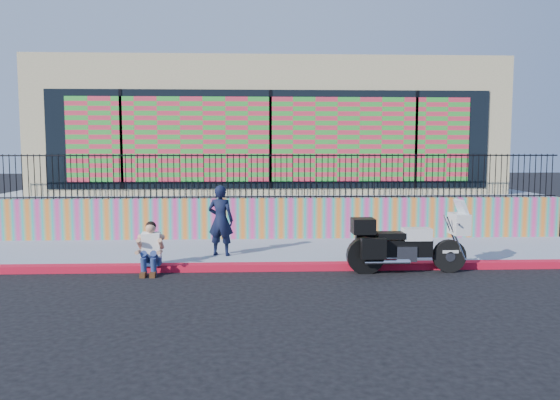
{
  "coord_description": "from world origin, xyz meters",
  "views": [
    {
      "loc": [
        -0.41,
        -11.49,
        2.62
      ],
      "look_at": [
        0.14,
        1.2,
        1.4
      ],
      "focal_mm": 35.0,
      "sensor_mm": 36.0,
      "label": 1
    }
  ],
  "objects": [
    {
      "name": "storefront_building",
      "position": [
        0.0,
        8.13,
        3.25
      ],
      "size": [
        14.0,
        8.06,
        4.0
      ],
      "color": "tan",
      "rests_on": "elevated_platform"
    },
    {
      "name": "metal_fence",
      "position": [
        0.0,
        3.25,
        1.85
      ],
      "size": [
        15.8,
        0.04,
        1.2
      ],
      "primitive_type": null,
      "color": "black",
      "rests_on": "mural_wall"
    },
    {
      "name": "elevated_platform",
      "position": [
        0.0,
        8.35,
        0.62
      ],
      "size": [
        16.0,
        10.0,
        1.25
      ],
      "primitive_type": "cube",
      "color": "gray",
      "rests_on": "ground"
    },
    {
      "name": "red_curb",
      "position": [
        0.0,
        0.0,
        0.07
      ],
      "size": [
        16.0,
        0.3,
        0.15
      ],
      "primitive_type": "cube",
      "color": "red",
      "rests_on": "ground"
    },
    {
      "name": "seated_man",
      "position": [
        -2.61,
        -0.25,
        0.45
      ],
      "size": [
        0.54,
        0.71,
        1.06
      ],
      "color": "navy",
      "rests_on": "ground"
    },
    {
      "name": "police_motorcycle",
      "position": [
        2.7,
        -0.35,
        0.65
      ],
      "size": [
        2.48,
        0.82,
        1.54
      ],
      "color": "black",
      "rests_on": "ground"
    },
    {
      "name": "sidewalk",
      "position": [
        0.0,
        1.65,
        0.07
      ],
      "size": [
        16.0,
        3.0,
        0.15
      ],
      "primitive_type": "cube",
      "color": "gray",
      "rests_on": "ground"
    },
    {
      "name": "police_officer",
      "position": [
        -1.23,
        0.93,
        0.96
      ],
      "size": [
        0.67,
        0.53,
        1.62
      ],
      "primitive_type": "imported",
      "rotation": [
        0.0,
        0.0,
        2.88
      ],
      "color": "black",
      "rests_on": "sidewalk"
    },
    {
      "name": "mural_wall",
      "position": [
        0.0,
        3.25,
        0.7
      ],
      "size": [
        16.0,
        0.2,
        1.1
      ],
      "primitive_type": "cube",
      "color": "#D73882",
      "rests_on": "sidewalk"
    },
    {
      "name": "ground",
      "position": [
        0.0,
        0.0,
        0.0
      ],
      "size": [
        90.0,
        90.0,
        0.0
      ],
      "primitive_type": "plane",
      "color": "black",
      "rests_on": "ground"
    }
  ]
}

